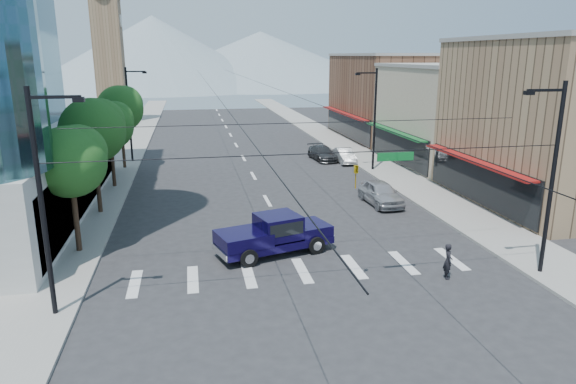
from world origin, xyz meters
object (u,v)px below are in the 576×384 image
(pedestrian, at_px, (448,261))
(parked_car_near, at_px, (380,193))
(pickup_truck, at_px, (274,234))
(parked_car_mid, at_px, (345,156))
(parked_car_far, at_px, (322,153))

(pedestrian, distance_m, parked_car_near, 12.35)
(pickup_truck, bearing_deg, pedestrian, -48.33)
(parked_car_mid, distance_m, parked_car_far, 2.42)
(parked_car_near, height_order, parked_car_far, parked_car_near)
(pedestrian, bearing_deg, parked_car_near, 8.87)
(pedestrian, height_order, parked_car_far, pedestrian)
(pickup_truck, xyz_separation_m, parked_car_far, (8.77, 23.61, -0.39))
(parked_car_far, bearing_deg, pickup_truck, -115.97)
(pedestrian, height_order, parked_car_near, pedestrian)
(pedestrian, xyz_separation_m, parked_car_near, (1.37, 12.27, -0.04))
(pickup_truck, distance_m, pedestrian, 8.71)
(parked_car_near, xyz_separation_m, parked_car_far, (0.00, 15.94, -0.12))
(pedestrian, xyz_separation_m, parked_car_far, (1.37, 28.21, -0.16))
(parked_car_mid, bearing_deg, pickup_truck, -113.85)
(pedestrian, relative_size, parked_car_near, 0.36)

